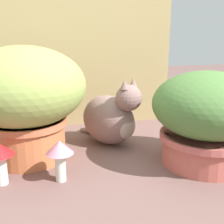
{
  "coord_description": "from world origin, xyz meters",
  "views": [
    {
      "loc": [
        -0.12,
        -1.06,
        0.49
      ],
      "look_at": [
        0.12,
        0.03,
        0.18
      ],
      "focal_mm": 46.91,
      "sensor_mm": 36.0,
      "label": 1
    }
  ],
  "objects_px": {
    "leafy_planter": "(207,116)",
    "cat": "(111,118)",
    "grass_planter": "(25,96)",
    "mushroom_ornament_red": "(0,155)",
    "mushroom_ornament_pink": "(60,152)"
  },
  "relations": [
    {
      "from": "leafy_planter",
      "to": "mushroom_ornament_red",
      "type": "distance_m",
      "value": 0.74
    },
    {
      "from": "grass_planter",
      "to": "mushroom_ornament_pink",
      "type": "distance_m",
      "value": 0.29
    },
    {
      "from": "cat",
      "to": "mushroom_ornament_pink",
      "type": "relative_size",
      "value": 2.53
    },
    {
      "from": "mushroom_ornament_red",
      "to": "mushroom_ornament_pink",
      "type": "bearing_deg",
      "value": -5.57
    },
    {
      "from": "leafy_planter",
      "to": "cat",
      "type": "xyz_separation_m",
      "value": [
        -0.3,
        0.27,
        -0.07
      ]
    },
    {
      "from": "grass_planter",
      "to": "mushroom_ornament_red",
      "type": "xyz_separation_m",
      "value": [
        -0.08,
        -0.2,
        -0.15
      ]
    },
    {
      "from": "leafy_planter",
      "to": "mushroom_ornament_pink",
      "type": "bearing_deg",
      "value": -177.38
    },
    {
      "from": "cat",
      "to": "mushroom_ornament_red",
      "type": "relative_size",
      "value": 2.54
    },
    {
      "from": "cat",
      "to": "leafy_planter",
      "type": "bearing_deg",
      "value": -41.68
    },
    {
      "from": "mushroom_ornament_red",
      "to": "grass_planter",
      "type": "bearing_deg",
      "value": 69.18
    },
    {
      "from": "grass_planter",
      "to": "mushroom_ornament_red",
      "type": "relative_size",
      "value": 3.26
    },
    {
      "from": "mushroom_ornament_red",
      "to": "leafy_planter",
      "type": "bearing_deg",
      "value": 0.47
    },
    {
      "from": "grass_planter",
      "to": "cat",
      "type": "relative_size",
      "value": 1.29
    },
    {
      "from": "leafy_planter",
      "to": "mushroom_ornament_pink",
      "type": "distance_m",
      "value": 0.55
    },
    {
      "from": "leafy_planter",
      "to": "cat",
      "type": "relative_size",
      "value": 1.11
    }
  ]
}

